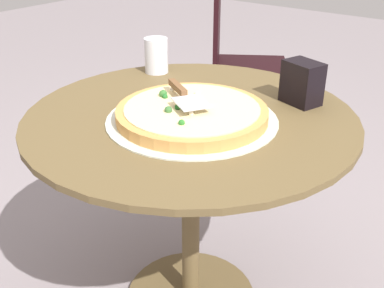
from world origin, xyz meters
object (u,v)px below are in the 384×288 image
(napkin_dispenser, at_px, (302,83))
(patio_chair_far, at_px, (236,54))
(pizza_on_tray, at_px, (192,114))
(pizza_server, at_px, (184,94))
(patio_table, at_px, (191,162))
(drinking_cup, at_px, (156,55))

(napkin_dispenser, height_order, patio_chair_far, patio_chair_far)
(pizza_on_tray, xyz_separation_m, pizza_server, (-0.04, 0.01, 0.04))
(patio_table, bearing_deg, napkin_dispenser, 50.99)
(patio_chair_far, bearing_deg, patio_table, -63.92)
(pizza_server, height_order, patio_chair_far, patio_chair_far)
(patio_table, bearing_deg, pizza_server, -112.81)
(drinking_cup, bearing_deg, pizza_server, -37.75)
(patio_table, bearing_deg, drinking_cup, 145.20)
(pizza_server, bearing_deg, napkin_dispenser, 51.92)
(pizza_server, xyz_separation_m, patio_chair_far, (-0.55, 1.15, -0.25))
(patio_chair_far, bearing_deg, drinking_cup, -75.53)
(patio_table, distance_m, pizza_server, 0.22)
(patio_table, relative_size, pizza_on_tray, 1.99)
(drinking_cup, bearing_deg, pizza_on_tray, -36.15)
(pizza_server, bearing_deg, patio_chair_far, 115.38)
(pizza_server, height_order, drinking_cup, drinking_cup)
(patio_table, height_order, patio_chair_far, patio_chair_far)
(patio_table, relative_size, drinking_cup, 7.81)
(pizza_server, xyz_separation_m, napkin_dispenser, (0.22, 0.28, 0.00))
(pizza_on_tray, height_order, napkin_dispenser, napkin_dispenser)
(patio_table, xyz_separation_m, patio_chair_far, (-0.55, 1.13, -0.03))
(pizza_server, distance_m, drinking_cup, 0.39)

